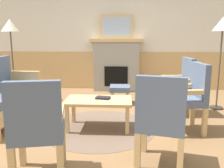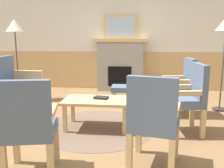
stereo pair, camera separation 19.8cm
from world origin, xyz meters
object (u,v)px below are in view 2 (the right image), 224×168
at_px(couch, 2,95).
at_px(book_on_table, 101,98).
at_px(armchair_near_fireplace, 189,95).
at_px(armchair_front_left, 153,118).
at_px(fireplace, 120,64).
at_px(coffee_table, 97,103).
at_px(floor_lamp_by_couch, 15,31).
at_px(armchair_front_center, 28,124).
at_px(footstool, 122,90).
at_px(armchair_by_window_left, 182,84).
at_px(framed_picture, 121,27).

relative_size(couch, book_on_table, 8.95).
xyz_separation_m(couch, armchair_near_fireplace, (2.92, -0.32, 0.14)).
relative_size(armchair_near_fireplace, armchair_front_left, 1.00).
xyz_separation_m(fireplace, coffee_table, (-0.16, -2.60, -0.27)).
relative_size(armchair_near_fireplace, floor_lamp_by_couch, 0.58).
bearing_deg(fireplace, armchair_front_left, -80.79).
xyz_separation_m(coffee_table, armchair_front_center, (-0.43, -1.34, 0.15)).
distance_m(book_on_table, floor_lamp_by_couch, 2.70).
height_order(footstool, armchair_front_left, armchair_front_left).
relative_size(fireplace, armchair_front_left, 1.33).
height_order(footstool, armchair_by_window_left, armchair_by_window_left).
distance_m(fireplace, coffee_table, 2.62).
distance_m(framed_picture, footstool, 1.77).
relative_size(armchair_front_left, armchair_front_center, 1.00).
bearing_deg(armchair_by_window_left, armchair_front_center, -129.84).
height_order(couch, armchair_front_left, same).
xyz_separation_m(armchair_front_left, armchair_front_center, (-1.18, -0.30, 0.00)).
bearing_deg(floor_lamp_by_couch, armchair_near_fireplace, -25.72).
bearing_deg(book_on_table, framed_picture, 87.70).
bearing_deg(floor_lamp_by_couch, framed_picture, 26.88).
height_order(framed_picture, armchair_near_fireplace, framed_picture).
relative_size(coffee_table, floor_lamp_by_couch, 0.57).
distance_m(couch, armchair_front_left, 2.72).
bearing_deg(footstool, couch, -149.92).
height_order(coffee_table, armchair_front_center, armchair_front_center).
bearing_deg(framed_picture, armchair_near_fireplace, -66.68).
bearing_deg(book_on_table, armchair_front_left, -57.38).
height_order(armchair_near_fireplace, armchair_by_window_left, same).
relative_size(book_on_table, armchair_near_fireplace, 0.21).
relative_size(fireplace, floor_lamp_by_couch, 0.77).
bearing_deg(armchair_near_fireplace, framed_picture, 113.32).
relative_size(footstool, floor_lamp_by_couch, 0.24).
xyz_separation_m(book_on_table, armchair_near_fireplace, (1.24, -0.08, 0.08)).
bearing_deg(framed_picture, footstool, -84.57).
xyz_separation_m(armchair_by_window_left, armchair_front_left, (-0.58, -1.82, 0.00)).
xyz_separation_m(book_on_table, armchair_front_left, (0.69, -1.09, 0.08)).
relative_size(footstool, armchair_front_left, 0.41).
bearing_deg(armchair_front_left, couch, 150.73).
height_order(footstool, armchair_near_fireplace, armchair_near_fireplace).
bearing_deg(book_on_table, floor_lamp_by_couch, 143.48).
bearing_deg(footstool, fireplace, 95.43).
xyz_separation_m(couch, armchair_front_center, (1.19, -1.63, 0.14)).
height_order(fireplace, armchair_front_left, fireplace).
bearing_deg(armchair_front_center, armchair_near_fireplace, 37.02).
height_order(framed_picture, armchair_by_window_left, framed_picture).
xyz_separation_m(coffee_table, armchair_by_window_left, (1.34, 0.78, 0.15)).
height_order(fireplace, coffee_table, fireplace).
bearing_deg(framed_picture, floor_lamp_by_couch, -153.12).
relative_size(coffee_table, armchair_near_fireplace, 0.98).
height_order(couch, footstool, couch).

